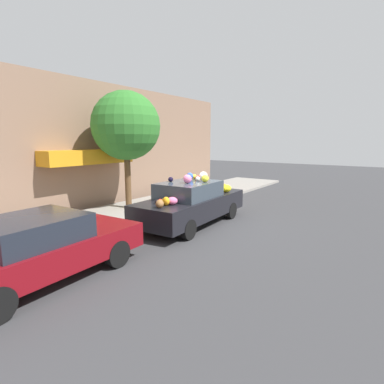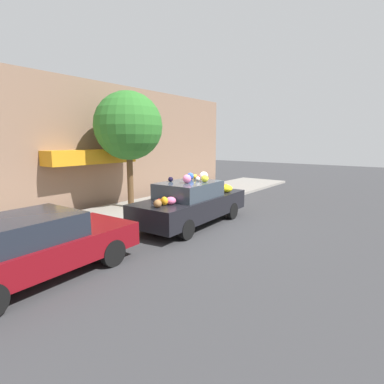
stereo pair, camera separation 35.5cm
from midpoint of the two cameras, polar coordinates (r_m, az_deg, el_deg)
The scene contains 7 objects.
ground_plane at distance 10.30m, azimuth 0.49°, elevation -6.04°, with size 60.00×60.00×0.00m, color #38383A.
sidewalk_curb at distance 12.05m, azimuth -9.84°, elevation -3.55°, with size 24.00×3.20×0.13m.
building_facade at distance 13.43m, azimuth -16.80°, elevation 8.43°, with size 18.00×1.20×5.24m.
street_tree at distance 12.18m, azimuth -11.20°, elevation 12.19°, with size 2.66×2.66×4.58m.
fire_hydrant at distance 13.19m, azimuth 1.31°, elevation -0.44°, with size 0.20×0.20×0.70m.
art_car at distance 10.02m, azimuth 0.91°, elevation -2.00°, with size 4.62×1.93×1.75m.
parked_car_plain at distance 6.85m, azimuth -26.42°, elevation -9.15°, with size 4.17×1.97×1.35m.
Camera 2 is at (-7.81, -6.11, 2.79)m, focal length 28.00 mm.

